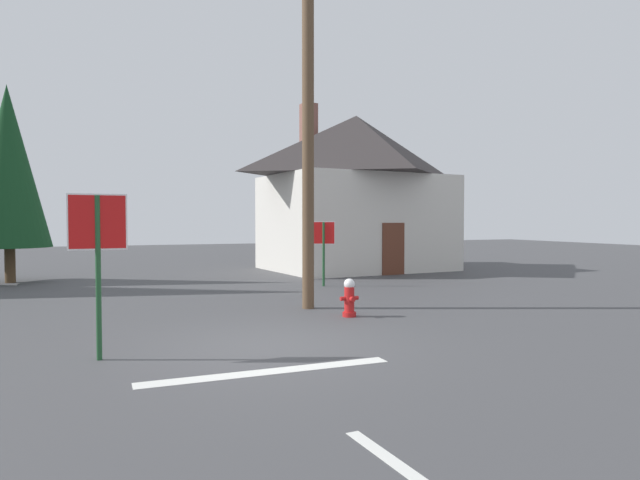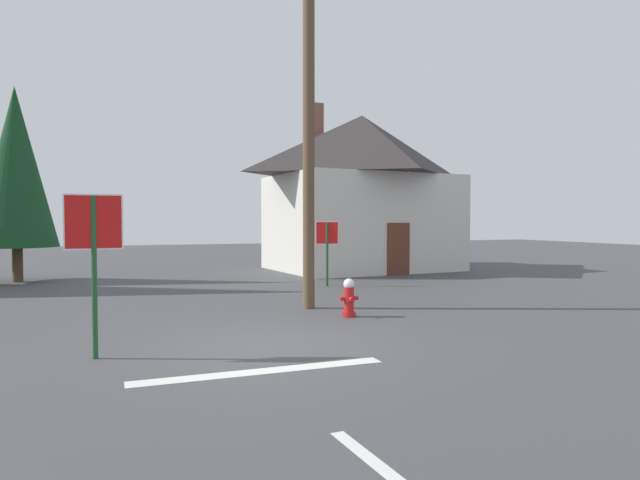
% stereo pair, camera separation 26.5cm
% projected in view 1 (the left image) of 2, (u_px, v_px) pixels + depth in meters
% --- Properties ---
extents(ground_plane, '(80.00, 80.00, 0.10)m').
position_uv_depth(ground_plane, '(274.00, 348.00, 9.23)').
color(ground_plane, '#424244').
extents(lane_stop_bar, '(3.57, 0.30, 0.01)m').
position_uv_depth(lane_stop_bar, '(269.00, 372.00, 7.58)').
color(lane_stop_bar, silver).
rests_on(lane_stop_bar, ground).
extents(stop_sign_near, '(0.84, 0.08, 2.49)m').
position_uv_depth(stop_sign_near, '(98.00, 240.00, 8.16)').
color(stop_sign_near, '#1E4C28').
rests_on(stop_sign_near, ground).
extents(fire_hydrant, '(0.42, 0.36, 0.83)m').
position_uv_depth(fire_hydrant, '(349.00, 298.00, 11.93)').
color(fire_hydrant, red).
rests_on(fire_hydrant, ground).
extents(utility_pole, '(1.60, 0.28, 9.50)m').
position_uv_depth(utility_pole, '(308.00, 99.00, 12.90)').
color(utility_pole, brown).
rests_on(utility_pole, ground).
extents(stop_sign_far, '(0.65, 0.35, 2.06)m').
position_uv_depth(stop_sign_far, '(324.00, 240.00, 17.42)').
color(stop_sign_far, '#1E4C28').
rests_on(stop_sign_far, ground).
extents(house, '(8.17, 6.61, 7.06)m').
position_uv_depth(house, '(356.00, 190.00, 23.47)').
color(house, beige).
rests_on(house, ground).
extents(pine_tree_mid_left, '(2.65, 2.65, 6.62)m').
position_uv_depth(pine_tree_mid_left, '(8.00, 166.00, 18.34)').
color(pine_tree_mid_left, '#4C3823').
rests_on(pine_tree_mid_left, ground).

